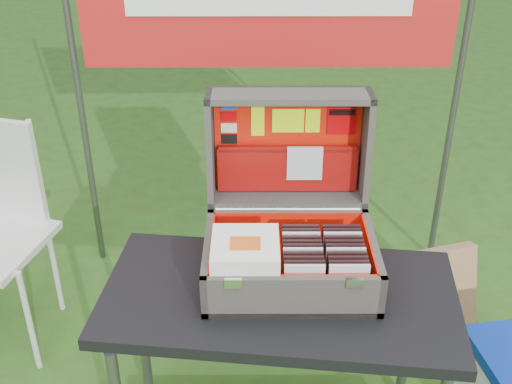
{
  "coord_description": "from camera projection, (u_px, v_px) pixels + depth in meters",
  "views": [
    {
      "loc": [
        -0.06,
        -1.62,
        1.95
      ],
      "look_at": [
        -0.06,
        0.1,
        0.96
      ],
      "focal_mm": 45.0,
      "sensor_mm": 36.0,
      "label": 1
    }
  ],
  "objects": [
    {
      "name": "table",
      "position": [
        278.0,
        372.0,
        2.16
      ],
      "size": [
        1.16,
        0.67,
        0.69
      ],
      "primitive_type": null,
      "rotation": [
        0.0,
        0.0,
        -0.11
      ],
      "color": "black",
      "rests_on": "ground"
    },
    {
      "name": "table_top",
      "position": [
        279.0,
        297.0,
        2.0
      ],
      "size": [
        1.16,
        0.67,
        0.04
      ],
      "primitive_type": "cube",
      "rotation": [
        0.0,
        0.0,
        -0.11
      ],
      "color": "black",
      "rests_on": "ground"
    },
    {
      "name": "table_leg_bl",
      "position": [
        143.0,
        333.0,
        2.36
      ],
      "size": [
        0.04,
        0.04,
        0.65
      ],
      "primitive_type": "cylinder",
      "color": "#59595B",
      "rests_on": "ground"
    },
    {
      "name": "table_leg_br",
      "position": [
        409.0,
        333.0,
        2.36
      ],
      "size": [
        0.04,
        0.04,
        0.65
      ],
      "primitive_type": "cylinder",
      "color": "#59595B",
      "rests_on": "ground"
    },
    {
      "name": "suitcase",
      "position": [
        291.0,
        199.0,
        1.97
      ],
      "size": [
        0.54,
        0.54,
        0.52
      ],
      "primitive_type": null,
      "color": "#433E3A",
      "rests_on": "table"
    },
    {
      "name": "suitcase_base_bottom",
      "position": [
        290.0,
        276.0,
        2.04
      ],
      "size": [
        0.54,
        0.38,
        0.02
      ],
      "primitive_type": "cube",
      "color": "#433E3A",
      "rests_on": "table_top"
    },
    {
      "name": "suitcase_base_wall_front",
      "position": [
        293.0,
        298.0,
        1.86
      ],
      "size": [
        0.54,
        0.02,
        0.14
      ],
      "primitive_type": "cube",
      "color": "#433E3A",
      "rests_on": "table_top"
    },
    {
      "name": "suitcase_base_wall_back",
      "position": [
        288.0,
        229.0,
        2.17
      ],
      "size": [
        0.54,
        0.02,
        0.14
      ],
      "primitive_type": "cube",
      "color": "#433E3A",
      "rests_on": "table_top"
    },
    {
      "name": "suitcase_base_wall_left",
      "position": [
        208.0,
        261.0,
        2.01
      ],
      "size": [
        0.02,
        0.38,
        0.14
      ],
      "primitive_type": "cube",
      "color": "#433E3A",
      "rests_on": "table_top"
    },
    {
      "name": "suitcase_base_wall_right",
      "position": [
        372.0,
        261.0,
        2.01
      ],
      "size": [
        0.02,
        0.38,
        0.14
      ],
      "primitive_type": "cube",
      "color": "#433E3A",
      "rests_on": "table_top"
    },
    {
      "name": "suitcase_liner_floor",
      "position": [
        290.0,
        273.0,
        2.04
      ],
      "size": [
        0.49,
        0.34,
        0.01
      ],
      "primitive_type": "cube",
      "color": "red",
      "rests_on": "suitcase_base_bottom"
    },
    {
      "name": "suitcase_latch_left",
      "position": [
        233.0,
        283.0,
        1.82
      ],
      "size": [
        0.05,
        0.01,
        0.03
      ],
      "primitive_type": "cube",
      "color": "silver",
      "rests_on": "suitcase_base_wall_front"
    },
    {
      "name": "suitcase_latch_right",
      "position": [
        355.0,
        283.0,
        1.82
      ],
      "size": [
        0.05,
        0.01,
        0.03
      ],
      "primitive_type": "cube",
      "color": "silver",
      "rests_on": "suitcase_base_wall_front"
    },
    {
      "name": "suitcase_hinge",
      "position": [
        288.0,
        209.0,
        2.14
      ],
      "size": [
        0.48,
        0.02,
        0.02
      ],
      "primitive_type": "cylinder",
      "rotation": [
        0.0,
        1.57,
        0.0
      ],
      "color": "silver",
      "rests_on": "suitcase_base_wall_back"
    },
    {
      "name": "suitcase_lid_back",
      "position": [
        287.0,
        141.0,
        2.17
      ],
      "size": [
        0.54,
        0.04,
        0.38
      ],
      "primitive_type": "cube",
      "rotation": [
        -1.62,
        0.0,
        0.0
      ],
      "color": "#433E3A",
      "rests_on": "suitcase_base_wall_back"
    },
    {
      "name": "suitcase_lid_rim_far",
      "position": [
        289.0,
        96.0,
        2.04
      ],
      "size": [
        0.54,
        0.14,
        0.03
      ],
      "primitive_type": "cube",
      "rotation": [
        -1.62,
        0.0,
        0.0
      ],
      "color": "#433E3A",
      "rests_on": "suitcase_lid_back"
    },
    {
      "name": "suitcase_lid_rim_near",
      "position": [
        287.0,
        197.0,
        2.2
      ],
      "size": [
        0.54,
        0.14,
        0.03
      ],
      "primitive_type": "cube",
      "rotation": [
        -1.62,
        0.0,
        0.0
      ],
      "color": "#433E3A",
      "rests_on": "suitcase_lid_back"
    },
    {
      "name": "suitcase_lid_rim_left",
      "position": [
        210.0,
        148.0,
        2.12
      ],
      "size": [
        0.02,
        0.16,
        0.39
      ],
      "primitive_type": "cube",
      "rotation": [
        -1.62,
        0.0,
        0.0
      ],
      "color": "#433E3A",
      "rests_on": "suitcase_lid_back"
    },
    {
      "name": "suitcase_lid_rim_right",
      "position": [
        366.0,
        148.0,
        2.12
      ],
      "size": [
        0.02,
        0.16,
        0.39
      ],
      "primitive_type": "cube",
      "rotation": [
        -1.62,
        0.0,
        0.0
      ],
      "color": "#433E3A",
      "rests_on": "suitcase_lid_back"
    },
    {
      "name": "suitcase_lid_liner",
      "position": [
        288.0,
        143.0,
        2.16
      ],
      "size": [
        0.49,
        0.02,
        0.34
      ],
      "primitive_type": "cube",
      "rotation": [
        -1.62,
        0.0,
        0.0
      ],
      "color": "red",
      "rests_on": "suitcase_lid_back"
    },
    {
      "name": "suitcase_liner_wall_front",
      "position": [
        293.0,
        292.0,
        1.86
      ],
      "size": [
        0.49,
        0.01,
        0.12
      ],
      "primitive_type": "cube",
      "color": "red",
      "rests_on": "suitcase_base_bottom"
    },
    {
      "name": "suitcase_liner_wall_back",
      "position": [
        288.0,
        229.0,
        2.15
      ],
      "size": [
        0.49,
        0.01,
        0.12
      ],
      "primitive_type": "cube",
      "color": "red",
      "rests_on": "suitcase_base_bottom"
    },
    {
      "name": "suitcase_liner_wall_left",
      "position": [
        212.0,
        258.0,
        2.01
      ],
      "size": [
        0.01,
        0.34,
        0.12
      ],
      "primitive_type": "cube",
      "color": "red",
      "rests_on": "suitcase_base_bottom"
    },
    {
      "name": "suitcase_liner_wall_right",
      "position": [
        368.0,
        258.0,
        2.01
      ],
      "size": [
        0.01,
        0.34,
        0.12
      ],
      "primitive_type": "cube",
      "color": "red",
      "rests_on": "suitcase_base_bottom"
    },
    {
      "name": "suitcase_lid_pocket",
      "position": [
        287.0,
        169.0,
        2.19
      ],
      "size": [
        0.47,
        0.04,
        0.15
      ],
      "primitive_type": "cube",
      "rotation": [
        -1.62,
        0.0,
        0.0
      ],
      "color": "maroon",
      "rests_on": "suitcase_lid_liner"
    },
    {
      "name": "suitcase_pocket_edge",
      "position": [
        288.0,
        149.0,
        2.15
      ],
      "size": [
        0.46,
        0.02,
        0.02
      ],
      "primitive_type": "cube",
      "rotation": [
        -1.62,
        0.0,
        0.0
      ],
      "color": "maroon",
      "rests_on": "suitcase_lid_pocket"
    },
    {
      "name": "suitcase_pocket_cd",
      "position": [
        305.0,
        163.0,
        2.16
      ],
      "size": [
        0.12,
        0.02,
        0.12
      ],
      "primitive_type": "cube",
      "rotation": [
        -1.62,
        0.0,
        0.0
      ],
      "color": "silver",
      "rests_on": "suitcase_lid_pocket"
    },
    {
      "name": "lid_sticker_cc_a",
      "position": [
        229.0,
        105.0,
        2.1
      ],
      "size": [
        0.05,
        0.0,
        0.03
      ],
      "primitive_type": "cube",
      "rotation": [
        -1.62,
        0.0,
        0.0
      ],
      "color": "#1933B2",
      "rests_on": "suitcase_lid_liner"
    },
    {
      "name": "lid_sticker_cc_b",
      "position": [
        229.0,
        117.0,
        2.11
      ],
      "size": [
        0.05,
        0.0,
        0.03
      ],
      "primitive_type": "cube",
      "rotation": [
        -1.62,
        0.0,
        0.0
      ],
      "color": "#C20005",
      "rests_on": "suitcase_lid_liner"
    },
    {
      "name": "lid_sticker_cc_c",
      "position": [
        229.0,
        128.0,
        2.13
      ],
      "size": [
        0.05,
        0.0,
        0.03
      ],
      "primitive_type": "cube",
      "rotation": [
        -1.62,
        0.0,
        0.0
      ],
      "color": "white",
      "rests_on": "suitcase_lid_liner"
    },
    {
      "name": "lid_sticker_cc_d",
      "position": [
        229.0,
        139.0,
        2.15
      ],
      "size": [
        0.05,
        0.0,
        0.03
      ],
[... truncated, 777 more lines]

